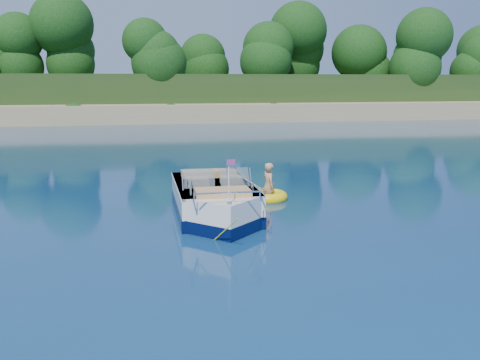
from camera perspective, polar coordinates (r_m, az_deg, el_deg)
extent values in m
plane|color=#0A1D46|center=(10.31, 11.15, -8.96)|extent=(160.00, 160.00, 0.00)
cube|color=#958256|center=(47.18, -7.15, 6.91)|extent=(170.00, 8.00, 2.00)
cube|color=#1F3716|center=(74.07, -8.93, 8.53)|extent=(170.00, 56.00, 6.00)
cylinder|color=black|center=(51.07, -7.60, 10.31)|extent=(0.44, 0.44, 3.60)
sphere|color=black|center=(51.18, -7.70, 14.14)|extent=(5.94, 5.94, 5.94)
cylinder|color=black|center=(54.45, 14.38, 9.56)|extent=(0.44, 0.44, 2.60)
sphere|color=black|center=(54.48, 14.50, 12.15)|extent=(4.29, 4.29, 4.29)
cube|color=silver|center=(13.96, -2.83, -2.36)|extent=(2.00, 3.68, 1.01)
cube|color=silver|center=(12.31, -1.74, -4.12)|extent=(1.92, 1.92, 1.01)
cube|color=#040D33|center=(14.00, -2.83, -2.92)|extent=(2.03, 3.72, 0.29)
cube|color=#040D33|center=(12.34, -1.74, -4.75)|extent=(1.96, 1.96, 0.29)
cube|color=#A48156|center=(14.18, -3.00, -0.99)|extent=(1.60, 2.58, 0.10)
cube|color=silver|center=(13.87, -2.85, -0.44)|extent=(2.04, 3.68, 0.06)
cube|color=black|center=(15.89, -3.81, -0.63)|extent=(0.54, 0.35, 0.87)
cube|color=#8C9EA5|center=(13.10, -4.34, 0.14)|extent=(0.78, 0.37, 0.47)
cube|color=#8C9EA5|center=(13.22, -0.61, 0.27)|extent=(0.78, 0.34, 0.47)
cube|color=tan|center=(13.57, -4.53, -0.57)|extent=(0.54, 0.54, 0.39)
cube|color=tan|center=(13.69, -0.92, -0.45)|extent=(0.54, 0.54, 0.39)
cube|color=tan|center=(14.80, -3.36, 0.37)|extent=(1.51, 0.56, 0.37)
cube|color=tan|center=(12.37, -1.89, -1.73)|extent=(1.29, 0.75, 0.33)
cylinder|color=silver|center=(11.40, -1.20, -0.58)|extent=(0.03, 0.03, 0.82)
cube|color=red|center=(13.15, -0.98, 1.91)|extent=(0.21, 0.02, 0.13)
cube|color=silver|center=(11.43, -1.15, -2.50)|extent=(0.10, 0.06, 0.05)
cylinder|color=yellow|center=(11.21, -1.59, -5.36)|extent=(0.36, 0.99, 0.74)
torus|color=yellow|center=(15.63, 2.88, -1.77)|extent=(1.23, 1.23, 0.32)
torus|color=red|center=(15.62, 2.89, -1.71)|extent=(1.01, 1.01, 0.11)
imported|color=tan|center=(15.59, 2.99, -2.10)|extent=(0.48, 0.81, 1.50)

